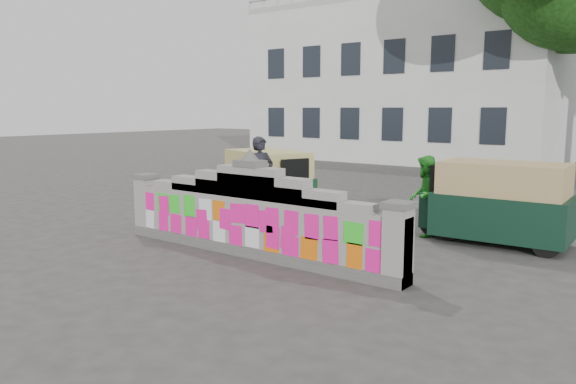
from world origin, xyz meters
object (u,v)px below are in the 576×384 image
at_px(rickshaw_left, 269,182).
at_px(cyclist_rider, 261,187).
at_px(rickshaw_right, 498,202).
at_px(cyclist_bike, 261,203).
at_px(pedestrian, 425,196).

bearing_deg(rickshaw_left, cyclist_rider, -37.00).
xyz_separation_m(cyclist_rider, rickshaw_right, (4.94, 1.61, -0.06)).
relative_size(cyclist_rider, rickshaw_right, 0.61).
xyz_separation_m(cyclist_bike, pedestrian, (3.46, 1.36, 0.33)).
bearing_deg(pedestrian, rickshaw_left, -106.75).
distance_m(cyclist_bike, cyclist_rider, 0.38).
bearing_deg(cyclist_bike, cyclist_rider, 0.00).
bearing_deg(rickshaw_right, pedestrian, 6.70).
bearing_deg(rickshaw_left, pedestrian, 22.06).
distance_m(cyclist_bike, pedestrian, 3.73).
height_order(cyclist_bike, rickshaw_right, rickshaw_right).
relative_size(cyclist_bike, rickshaw_left, 0.68).
height_order(cyclist_rider, rickshaw_right, cyclist_rider).
bearing_deg(pedestrian, cyclist_rider, -86.46).
bearing_deg(cyclist_bike, rickshaw_right, -57.47).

